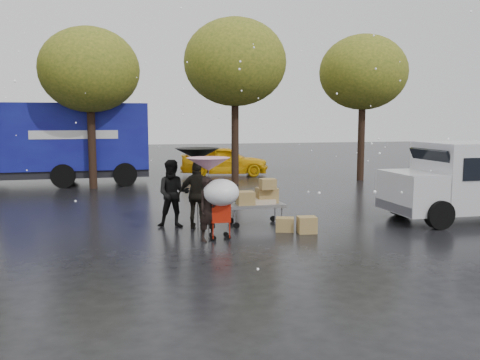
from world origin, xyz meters
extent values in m
plane|color=black|center=(0.00, 0.00, 0.00)|extent=(90.00, 90.00, 0.00)
imported|color=black|center=(-0.44, 0.00, 0.76)|extent=(0.66, 0.59, 1.51)
imported|color=black|center=(-1.09, 1.69, 0.90)|extent=(0.96, 0.79, 1.79)
imported|color=black|center=(-0.48, 1.42, 0.88)|extent=(1.11, 0.70, 1.76)
cylinder|color=#4C4C4C|center=(-0.44, 0.00, 0.91)|extent=(0.02, 0.02, 1.81)
cone|color=#C75284|center=(-0.44, 0.00, 1.81)|extent=(1.02, 1.02, 0.30)
sphere|color=#4C4C4C|center=(-0.44, 0.00, 1.84)|extent=(0.06, 0.06, 0.06)
cylinder|color=#4C4C4C|center=(-0.48, 1.42, 0.98)|extent=(0.02, 0.02, 1.95)
cone|color=black|center=(-0.48, 1.42, 1.95)|extent=(1.16, 1.16, 0.30)
sphere|color=#4C4C4C|center=(-0.48, 1.42, 1.98)|extent=(0.06, 0.06, 0.06)
cube|color=slate|center=(1.09, 1.45, 0.55)|extent=(1.50, 0.80, 0.08)
cylinder|color=slate|center=(0.34, 1.45, 0.80)|extent=(0.04, 0.04, 0.60)
cube|color=olive|center=(1.44, 1.55, 0.79)|extent=(0.55, 0.45, 0.40)
cube|color=olive|center=(0.79, 1.35, 0.77)|extent=(0.45, 0.40, 0.35)
cube|color=olive|center=(1.39, 1.30, 1.13)|extent=(0.40, 0.35, 0.28)
cube|color=tan|center=(1.14, 1.45, 0.65)|extent=(0.90, 0.55, 0.12)
cylinder|color=black|center=(0.49, 1.13, 0.08)|extent=(0.16, 0.05, 0.16)
cylinder|color=black|center=(0.49, 1.77, 0.08)|extent=(0.16, 0.05, 0.16)
cylinder|color=black|center=(1.69, 1.13, 0.08)|extent=(0.16, 0.05, 0.16)
cylinder|color=black|center=(1.69, 1.77, 0.08)|extent=(0.16, 0.05, 0.16)
cube|color=#B51C0A|center=(-0.16, 0.12, 0.65)|extent=(0.47, 0.41, 0.45)
cylinder|color=#B51C0A|center=(-0.16, -0.07, 1.02)|extent=(0.42, 0.02, 0.02)
cylinder|color=#4C4C4C|center=(-0.16, -0.07, 0.95)|extent=(0.02, 0.02, 0.60)
ellipsoid|color=white|center=(-0.16, -0.07, 1.15)|extent=(0.84, 0.84, 0.63)
cylinder|color=black|center=(-0.34, -0.04, 0.06)|extent=(0.12, 0.04, 0.12)
cylinder|color=black|center=(-0.34, 0.28, 0.06)|extent=(0.12, 0.04, 0.12)
cylinder|color=black|center=(0.02, -0.04, 0.06)|extent=(0.12, 0.04, 0.12)
cylinder|color=black|center=(0.02, 0.28, 0.06)|extent=(0.12, 0.04, 0.12)
cube|color=silver|center=(5.41, 0.78, 0.85)|extent=(1.20, 1.95, 1.10)
cube|color=black|center=(5.96, 0.78, 1.70)|extent=(0.37, 1.70, 0.67)
cube|color=slate|center=(4.86, 0.78, 0.45)|extent=(0.12, 1.90, 0.25)
cylinder|color=black|center=(5.61, -0.17, 0.38)|extent=(0.76, 0.28, 0.76)
cylinder|color=black|center=(5.61, 1.73, 0.38)|extent=(0.76, 0.28, 0.76)
cube|color=navy|center=(-4.21, 11.54, 2.10)|extent=(6.00, 2.50, 2.80)
cube|color=black|center=(-5.21, 11.54, 0.55)|extent=(8.00, 2.30, 0.35)
cube|color=silver|center=(-4.21, 10.28, 2.20)|extent=(3.50, 0.03, 0.35)
cylinder|color=black|center=(-2.21, 10.39, 0.50)|extent=(1.00, 0.30, 1.00)
cylinder|color=black|center=(-2.21, 12.69, 0.50)|extent=(1.00, 0.30, 1.00)
cube|color=olive|center=(2.10, 0.21, 0.21)|extent=(0.50, 0.42, 0.41)
cube|color=olive|center=(1.62, 0.52, 0.18)|extent=(0.55, 0.48, 0.35)
imported|color=yellow|center=(2.72, 13.36, 0.75)|extent=(4.62, 2.52, 1.49)
cylinder|color=black|center=(-3.50, 10.00, 2.24)|extent=(0.32, 0.32, 4.48)
ellipsoid|color=#384F16|center=(-3.50, 10.00, 4.80)|extent=(4.00, 4.00, 3.40)
cylinder|color=black|center=(2.50, 10.00, 2.45)|extent=(0.32, 0.32, 4.90)
ellipsoid|color=#384F16|center=(2.50, 10.00, 5.25)|extent=(4.40, 4.40, 3.74)
cylinder|color=black|center=(8.50, 10.00, 2.31)|extent=(0.32, 0.32, 4.62)
ellipsoid|color=#384F16|center=(8.50, 10.00, 4.95)|extent=(4.00, 4.00, 3.40)
camera|label=1|loc=(-2.47, -11.57, 2.87)|focal=38.00mm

